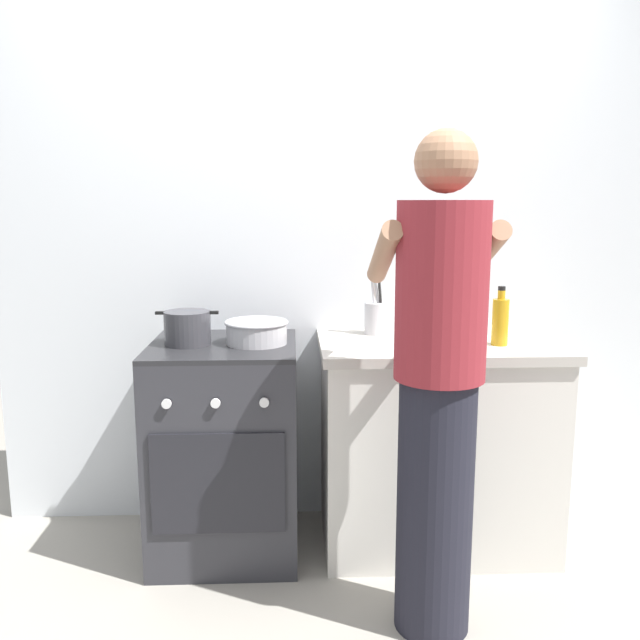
{
  "coord_description": "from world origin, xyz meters",
  "views": [
    {
      "loc": [
        -0.07,
        -2.53,
        1.47
      ],
      "look_at": [
        0.05,
        0.12,
        1.0
      ],
      "focal_mm": 37.05,
      "sensor_mm": 36.0,
      "label": 1
    }
  ],
  "objects_px": {
    "pot": "(188,328)",
    "utensil_crock": "(376,312)",
    "person": "(438,390)",
    "stove_range": "(226,447)",
    "mixing_bowl": "(257,331)",
    "spice_bottle": "(466,334)",
    "oil_bottle": "(500,321)"
  },
  "relations": [
    {
      "from": "mixing_bowl",
      "to": "person",
      "type": "bearing_deg",
      "value": -42.08
    },
    {
      "from": "stove_range",
      "to": "mixing_bowl",
      "type": "bearing_deg",
      "value": -3.49
    },
    {
      "from": "oil_bottle",
      "to": "spice_bottle",
      "type": "bearing_deg",
      "value": 179.0
    },
    {
      "from": "oil_bottle",
      "to": "stove_range",
      "type": "bearing_deg",
      "value": 176.07
    },
    {
      "from": "pot",
      "to": "person",
      "type": "distance_m",
      "value": 1.07
    },
    {
      "from": "utensil_crock",
      "to": "spice_bottle",
      "type": "distance_m",
      "value": 0.42
    },
    {
      "from": "mixing_bowl",
      "to": "spice_bottle",
      "type": "distance_m",
      "value": 0.85
    },
    {
      "from": "spice_bottle",
      "to": "mixing_bowl",
      "type": "bearing_deg",
      "value": 175.53
    },
    {
      "from": "utensil_crock",
      "to": "person",
      "type": "distance_m",
      "value": 0.77
    },
    {
      "from": "utensil_crock",
      "to": "person",
      "type": "bearing_deg",
      "value": -81.28
    },
    {
      "from": "pot",
      "to": "spice_bottle",
      "type": "relative_size",
      "value": 2.81
    },
    {
      "from": "oil_bottle",
      "to": "mixing_bowl",
      "type": "bearing_deg",
      "value": 176.01
    },
    {
      "from": "mixing_bowl",
      "to": "utensil_crock",
      "type": "distance_m",
      "value": 0.55
    },
    {
      "from": "stove_range",
      "to": "utensil_crock",
      "type": "xyz_separation_m",
      "value": [
        0.65,
        0.17,
        0.55
      ]
    },
    {
      "from": "pot",
      "to": "oil_bottle",
      "type": "distance_m",
      "value": 1.27
    },
    {
      "from": "spice_bottle",
      "to": "utensil_crock",
      "type": "bearing_deg",
      "value": 143.94
    },
    {
      "from": "pot",
      "to": "mixing_bowl",
      "type": "relative_size",
      "value": 0.97
    },
    {
      "from": "mixing_bowl",
      "to": "person",
      "type": "height_order",
      "value": "person"
    },
    {
      "from": "pot",
      "to": "utensil_crock",
      "type": "distance_m",
      "value": 0.82
    },
    {
      "from": "utensil_crock",
      "to": "pot",
      "type": "bearing_deg",
      "value": -166.88
    },
    {
      "from": "pot",
      "to": "stove_range",
      "type": "bearing_deg",
      "value": 6.03
    },
    {
      "from": "pot",
      "to": "utensil_crock",
      "type": "height_order",
      "value": "utensil_crock"
    },
    {
      "from": "stove_range",
      "to": "oil_bottle",
      "type": "relative_size",
      "value": 3.74
    },
    {
      "from": "stove_range",
      "to": "pot",
      "type": "xyz_separation_m",
      "value": [
        -0.14,
        -0.01,
        0.52
      ]
    },
    {
      "from": "stove_range",
      "to": "oil_bottle",
      "type": "distance_m",
      "value": 1.26
    },
    {
      "from": "pot",
      "to": "spice_bottle",
      "type": "height_order",
      "value": "pot"
    },
    {
      "from": "pot",
      "to": "spice_bottle",
      "type": "bearing_deg",
      "value": -3.05
    },
    {
      "from": "mixing_bowl",
      "to": "utensil_crock",
      "type": "relative_size",
      "value": 0.79
    },
    {
      "from": "utensil_crock",
      "to": "mixing_bowl",
      "type": "bearing_deg",
      "value": -160.83
    },
    {
      "from": "mixing_bowl",
      "to": "spice_bottle",
      "type": "bearing_deg",
      "value": -4.47
    },
    {
      "from": "oil_bottle",
      "to": "pot",
      "type": "bearing_deg",
      "value": 177.17
    },
    {
      "from": "stove_range",
      "to": "mixing_bowl",
      "type": "height_order",
      "value": "mixing_bowl"
    }
  ]
}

